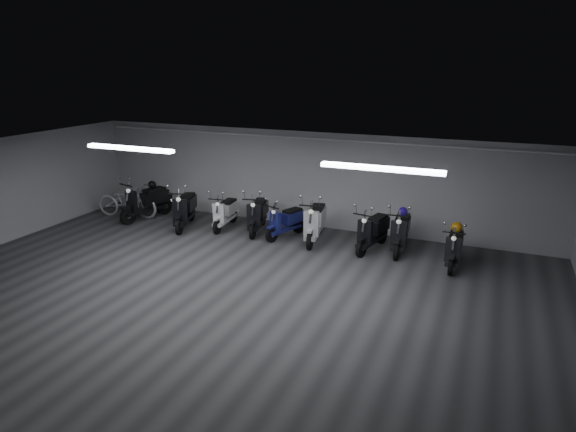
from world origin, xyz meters
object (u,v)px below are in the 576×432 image
at_px(scooter_3, 257,209).
at_px(helmet_1, 403,212).
at_px(helmet_2, 457,227).
at_px(scooter_7, 373,225).
at_px(scooter_6, 315,216).
at_px(scooter_1, 184,203).
at_px(scooter_2, 225,208).
at_px(helmet_0, 152,185).
at_px(scooter_0, 145,196).
at_px(scooter_4, 286,216).
at_px(bicycle, 127,197).
at_px(scooter_9, 455,241).
at_px(scooter_8, 401,225).

relative_size(scooter_3, helmet_1, 7.66).
relative_size(scooter_3, helmet_2, 7.10).
bearing_deg(scooter_7, scooter_6, -169.81).
height_order(scooter_1, scooter_2, scooter_1).
xyz_separation_m(helmet_0, helmet_2, (9.06, -0.26, -0.14)).
distance_m(scooter_7, helmet_2, 2.07).
relative_size(scooter_7, helmet_1, 7.53).
bearing_deg(scooter_0, scooter_6, 17.56).
xyz_separation_m(scooter_3, helmet_0, (-3.62, 0.00, 0.36)).
xyz_separation_m(scooter_1, scooter_7, (5.55, 0.27, -0.05)).
bearing_deg(scooter_4, bicycle, -157.59).
height_order(scooter_9, helmet_0, scooter_9).
distance_m(scooter_1, scooter_8, 6.24).
relative_size(scooter_8, helmet_0, 7.64).
distance_m(scooter_1, helmet_2, 7.60).
height_order(scooter_7, helmet_0, scooter_7).
bearing_deg(scooter_9, scooter_7, 171.49).
bearing_deg(scooter_0, scooter_8, 18.12).
relative_size(scooter_1, helmet_1, 8.06).
bearing_deg(scooter_7, scooter_0, -167.42).
xyz_separation_m(scooter_3, helmet_2, (5.44, -0.26, 0.22)).
height_order(scooter_0, helmet_2, scooter_0).
xyz_separation_m(scooter_3, scooter_7, (3.39, -0.18, -0.01)).
height_order(scooter_3, scooter_6, scooter_6).
relative_size(scooter_6, helmet_0, 7.94).
xyz_separation_m(scooter_6, scooter_7, (1.60, -0.05, -0.05)).
distance_m(scooter_0, scooter_1, 1.55).
relative_size(scooter_3, scooter_7, 1.02).
distance_m(scooter_7, helmet_0, 7.02).
xyz_separation_m(scooter_3, scooter_4, (0.93, -0.14, -0.08)).
bearing_deg(bicycle, helmet_0, -77.01).
bearing_deg(helmet_1, bicycle, -176.12).
relative_size(helmet_0, helmet_1, 1.02).
distance_m(scooter_2, scooter_3, 1.03).
xyz_separation_m(scooter_0, helmet_1, (7.75, 0.53, 0.25)).
distance_m(scooter_2, scooter_4, 1.96).
distance_m(scooter_8, helmet_2, 1.41).
relative_size(bicycle, helmet_1, 8.20).
bearing_deg(scooter_4, scooter_9, 16.01).
bearing_deg(scooter_3, scooter_9, -18.20).
bearing_deg(scooter_3, bicycle, 171.01).
bearing_deg(scooter_1, scooter_9, -18.70).
distance_m(helmet_0, helmet_2, 9.06).
height_order(scooter_1, scooter_3, scooter_1).
bearing_deg(scooter_6, scooter_0, 172.51).
xyz_separation_m(scooter_6, scooter_9, (3.65, -0.37, -0.10)).
height_order(scooter_8, scooter_9, scooter_8).
xyz_separation_m(helmet_0, helmet_1, (7.67, 0.26, -0.06)).
xyz_separation_m(scooter_4, scooter_7, (2.45, -0.04, 0.07)).
distance_m(scooter_4, scooter_8, 3.14).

